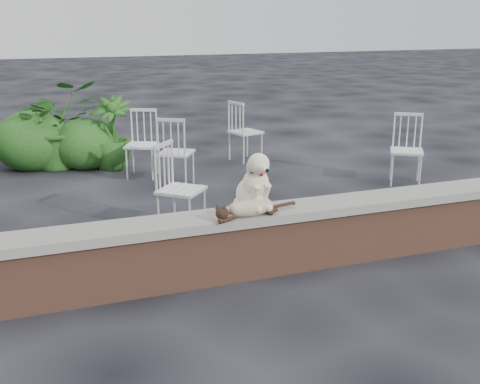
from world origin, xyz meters
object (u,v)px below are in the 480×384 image
object	(u,v)px
chair_a	(181,188)
potted_plant_a	(57,124)
chair_c	(176,151)
dog	(252,180)
chair_b	(142,144)
potted_plant_b	(111,133)
cat	(250,207)
chair_d	(407,150)
chair_e	(246,131)

from	to	relation	value
chair_a	potted_plant_a	distance (m)	3.48
potted_plant_a	chair_c	bearing A→B (deg)	-48.82
dog	chair_b	world-z (taller)	dog
dog	potted_plant_b	size ratio (longest dim) A/B	0.50
chair_a	chair_b	distance (m)	2.36
chair_b	potted_plant_b	bearing A→B (deg)	142.89
dog	cat	xyz separation A→B (m)	(-0.08, -0.15, -0.19)
potted_plant_a	dog	bearing A→B (deg)	-73.87
dog	chair_a	xyz separation A→B (m)	(-0.31, 1.22, -0.38)
dog	chair_c	xyz separation A→B (m)	(0.08, 2.95, -0.38)
dog	chair_b	size ratio (longest dim) A/B	0.57
chair_b	chair_c	size ratio (longest dim) A/B	1.00
cat	chair_a	xyz separation A→B (m)	(-0.23, 1.37, -0.19)
cat	dog	bearing A→B (deg)	54.42
dog	cat	size ratio (longest dim) A/B	0.56
cat	chair_d	world-z (taller)	chair_d
chair_b	potted_plant_b	size ratio (longest dim) A/B	0.88
chair_c	cat	bearing A→B (deg)	119.09
chair_a	chair_c	size ratio (longest dim) A/B	1.00
dog	chair_a	world-z (taller)	dog
chair_c	chair_b	bearing A→B (deg)	-30.12
cat	potted_plant_a	bearing A→B (deg)	97.23
chair_b	cat	bearing A→B (deg)	-62.66
cat	chair_d	bearing A→B (deg)	26.93
dog	chair_a	size ratio (longest dim) A/B	0.57
chair_a	potted_plant_b	bearing A→B (deg)	46.69
chair_c	dog	bearing A→B (deg)	120.49
chair_a	chair_b	size ratio (longest dim) A/B	1.00
dog	chair_c	bearing A→B (deg)	80.91
potted_plant_b	chair_c	bearing A→B (deg)	-62.01
chair_e	chair_c	size ratio (longest dim) A/B	1.00
chair_b	dog	bearing A→B (deg)	-61.27
chair_c	chair_d	size ratio (longest dim) A/B	1.00
chair_c	chair_d	bearing A→B (deg)	-166.56
dog	potted_plant_a	bearing A→B (deg)	98.62
chair_b	potted_plant_b	xyz separation A→B (m)	(-0.33, 0.61, 0.07)
chair_a	potted_plant_b	distance (m)	2.98
dog	potted_plant_a	distance (m)	4.74
chair_b	chair_a	bearing A→B (deg)	-66.71
cat	chair_b	world-z (taller)	chair_b
chair_e	potted_plant_b	size ratio (longest dim) A/B	0.88
chair_d	potted_plant_b	distance (m)	4.22
chair_a	potted_plant_a	world-z (taller)	potted_plant_a
dog	potted_plant_b	bearing A→B (deg)	90.32
chair_c	potted_plant_b	size ratio (longest dim) A/B	0.88
chair_e	chair_a	size ratio (longest dim) A/B	1.00
cat	chair_b	xyz separation A→B (m)	(-0.17, 3.73, -0.19)
chair_a	chair_c	bearing A→B (deg)	28.83
chair_b	potted_plant_a	distance (m)	1.45
chair_b	chair_d	bearing A→B (deg)	-1.66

